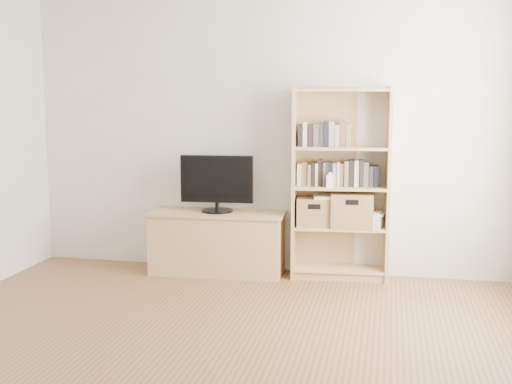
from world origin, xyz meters
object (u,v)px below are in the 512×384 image
(television, at_px, (217,183))
(laptop, at_px, (332,197))
(basket_right, at_px, (352,210))
(bookshelf, at_px, (340,184))
(basket_left, at_px, (314,212))
(baby_monitor, at_px, (330,181))
(tv_stand, at_px, (217,244))

(television, relative_size, laptop, 2.01)
(basket_right, bearing_deg, television, 179.38)
(bookshelf, height_order, basket_left, bookshelf)
(basket_right, height_order, laptop, basket_right)
(television, bearing_deg, basket_left, -0.34)
(baby_monitor, bearing_deg, basket_left, 136.97)
(bookshelf, xyz_separation_m, laptop, (-0.07, -0.02, -0.11))
(tv_stand, relative_size, basket_left, 3.91)
(bookshelf, relative_size, basket_left, 5.55)
(bookshelf, relative_size, television, 2.56)
(bookshelf, bearing_deg, baby_monitor, -135.00)
(bookshelf, distance_m, baby_monitor, 0.14)
(bookshelf, bearing_deg, basket_left, -178.81)
(television, height_order, basket_right, television)
(bookshelf, relative_size, basket_right, 4.66)
(tv_stand, distance_m, basket_left, 0.96)
(laptop, bearing_deg, tv_stand, 173.98)
(television, xyz_separation_m, basket_right, (1.23, 0.08, -0.21))
(television, bearing_deg, basket_right, 0.18)
(tv_stand, distance_m, baby_monitor, 1.21)
(basket_left, height_order, basket_right, basket_right)
(basket_left, relative_size, basket_right, 0.84)
(television, relative_size, basket_right, 1.82)
(laptop, bearing_deg, television, 173.98)
(television, xyz_separation_m, laptop, (1.06, 0.06, -0.10))
(baby_monitor, xyz_separation_m, basket_left, (-0.14, 0.08, -0.29))
(basket_right, bearing_deg, tv_stand, 179.38)
(tv_stand, xyz_separation_m, basket_left, (0.90, 0.05, 0.33))
(tv_stand, bearing_deg, basket_left, 1.07)
(tv_stand, distance_m, basket_right, 1.28)
(basket_right, bearing_deg, baby_monitor, -154.88)
(tv_stand, xyz_separation_m, baby_monitor, (1.04, -0.03, 0.62))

